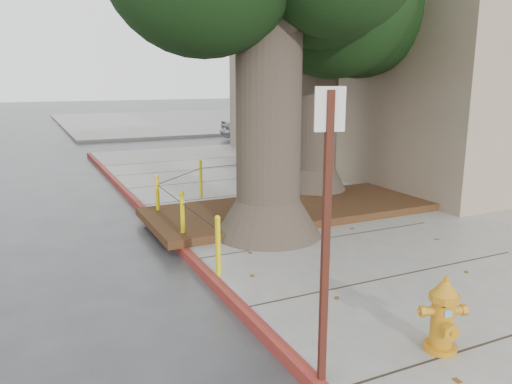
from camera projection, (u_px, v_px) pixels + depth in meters
The scene contains 13 objects.
ground at pixel (367, 291), 7.40m from camera, with size 140.00×140.00×0.00m, color #28282B.
sidewalk_main at pixel (503, 206), 12.09m from camera, with size 16.00×26.00×0.15m, color slate.
sidewalk_far at pixel (177, 121), 36.32m from camera, with size 16.00×20.00×0.15m, color slate.
curb_red at pixel (187, 254), 8.75m from camera, with size 0.14×26.00×0.16m, color maroon.
planter_bed at pixel (292, 209), 11.16m from camera, with size 6.40×2.60×0.16m, color black.
building_corner at pixel (452, 24), 17.95m from camera, with size 12.00×13.00×10.00m, color gray.
building_side_white at pixel (325, 59), 35.99m from camera, with size 10.00×10.00×9.00m, color silver.
building_side_grey at pixel (346, 44), 43.45m from camera, with size 12.00×14.00×12.00m, color slate.
bollard_ring at pixel (210, 193), 10.74m from camera, with size 3.79×5.39×0.95m.
fire_hydrant at pixel (443, 315), 5.41m from camera, with size 0.47×0.47×0.87m.
signpost at pixel (326, 223), 4.63m from camera, with size 0.28×0.09×2.86m.
car_silver at pixel (259, 126), 26.00m from camera, with size 1.61×4.01×1.37m, color #B4B5BA.
car_red at pixel (296, 124), 28.10m from camera, with size 1.22×3.50×1.15m, color maroon.
Camera 1 is at (-4.44, -5.51, 3.08)m, focal length 35.00 mm.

